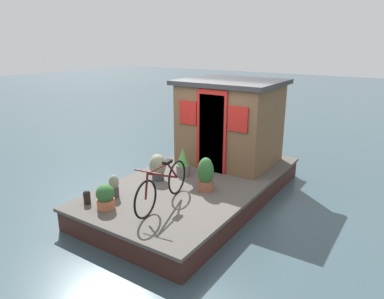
{
  "coord_description": "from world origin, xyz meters",
  "views": [
    {
      "loc": [
        -5.77,
        -3.69,
        3.23
      ],
      "look_at": [
        -0.2,
        0.0,
        1.15
      ],
      "focal_mm": 32.91,
      "sensor_mm": 36.0,
      "label": 1
    }
  ],
  "objects_px": {
    "bicycle": "(162,185)",
    "mooring_bollard": "(87,197)",
    "potted_plant_basil": "(158,167)",
    "potted_plant_succulent": "(183,162)",
    "potted_plant_geranium": "(114,186)",
    "potted_plant_rosemary": "(206,175)",
    "potted_plant_sage": "(105,197)",
    "houseboat_cabin": "(230,121)"
  },
  "relations": [
    {
      "from": "bicycle",
      "to": "mooring_bollard",
      "type": "xyz_separation_m",
      "value": [
        -0.72,
        1.14,
        -0.23
      ]
    },
    {
      "from": "potted_plant_basil",
      "to": "mooring_bollard",
      "type": "relative_size",
      "value": 2.18
    },
    {
      "from": "bicycle",
      "to": "potted_plant_succulent",
      "type": "distance_m",
      "value": 1.46
    },
    {
      "from": "bicycle",
      "to": "potted_plant_geranium",
      "type": "bearing_deg",
      "value": 104.22
    },
    {
      "from": "potted_plant_geranium",
      "to": "bicycle",
      "type": "bearing_deg",
      "value": -75.78
    },
    {
      "from": "bicycle",
      "to": "potted_plant_rosemary",
      "type": "relative_size",
      "value": 2.58
    },
    {
      "from": "bicycle",
      "to": "potted_plant_sage",
      "type": "relative_size",
      "value": 3.92
    },
    {
      "from": "potted_plant_geranium",
      "to": "mooring_bollard",
      "type": "distance_m",
      "value": 0.52
    },
    {
      "from": "houseboat_cabin",
      "to": "potted_plant_geranium",
      "type": "relative_size",
      "value": 5.21
    },
    {
      "from": "houseboat_cabin",
      "to": "potted_plant_sage",
      "type": "height_order",
      "value": "houseboat_cabin"
    },
    {
      "from": "mooring_bollard",
      "to": "houseboat_cabin",
      "type": "bearing_deg",
      "value": -16.22
    },
    {
      "from": "bicycle",
      "to": "potted_plant_sage",
      "type": "xyz_separation_m",
      "value": [
        -0.65,
        0.73,
        -0.15
      ]
    },
    {
      "from": "potted_plant_basil",
      "to": "potted_plant_rosemary",
      "type": "distance_m",
      "value": 1.11
    },
    {
      "from": "bicycle",
      "to": "potted_plant_geranium",
      "type": "height_order",
      "value": "bicycle"
    },
    {
      "from": "bicycle",
      "to": "mooring_bollard",
      "type": "distance_m",
      "value": 1.37
    },
    {
      "from": "potted_plant_sage",
      "to": "houseboat_cabin",
      "type": "bearing_deg",
      "value": -10.02
    },
    {
      "from": "houseboat_cabin",
      "to": "potted_plant_succulent",
      "type": "relative_size",
      "value": 3.66
    },
    {
      "from": "bicycle",
      "to": "mooring_bollard",
      "type": "height_order",
      "value": "bicycle"
    },
    {
      "from": "bicycle",
      "to": "potted_plant_basil",
      "type": "height_order",
      "value": "bicycle"
    },
    {
      "from": "potted_plant_basil",
      "to": "mooring_bollard",
      "type": "xyz_separation_m",
      "value": [
        -1.58,
        0.34,
        -0.15
      ]
    },
    {
      "from": "potted_plant_basil",
      "to": "potted_plant_geranium",
      "type": "relative_size",
      "value": 1.29
    },
    {
      "from": "potted_plant_rosemary",
      "to": "potted_plant_sage",
      "type": "distance_m",
      "value": 1.91
    },
    {
      "from": "potted_plant_succulent",
      "to": "potted_plant_rosemary",
      "type": "bearing_deg",
      "value": -116.61
    },
    {
      "from": "potted_plant_basil",
      "to": "mooring_bollard",
      "type": "height_order",
      "value": "potted_plant_basil"
    },
    {
      "from": "bicycle",
      "to": "potted_plant_geranium",
      "type": "relative_size",
      "value": 3.96
    },
    {
      "from": "bicycle",
      "to": "potted_plant_sage",
      "type": "height_order",
      "value": "bicycle"
    },
    {
      "from": "potted_plant_rosemary",
      "to": "bicycle",
      "type": "bearing_deg",
      "value": 162.48
    },
    {
      "from": "potted_plant_succulent",
      "to": "potted_plant_geranium",
      "type": "bearing_deg",
      "value": 164.91
    },
    {
      "from": "potted_plant_rosemary",
      "to": "mooring_bollard",
      "type": "distance_m",
      "value": 2.21
    },
    {
      "from": "potted_plant_succulent",
      "to": "mooring_bollard",
      "type": "relative_size",
      "value": 2.41
    },
    {
      "from": "houseboat_cabin",
      "to": "potted_plant_rosemary",
      "type": "xyz_separation_m",
      "value": [
        -1.79,
        -0.44,
        -0.66
      ]
    },
    {
      "from": "bicycle",
      "to": "potted_plant_succulent",
      "type": "height_order",
      "value": "bicycle"
    },
    {
      "from": "houseboat_cabin",
      "to": "potted_plant_sage",
      "type": "relative_size",
      "value": 5.15
    },
    {
      "from": "bicycle",
      "to": "potted_plant_rosemary",
      "type": "height_order",
      "value": "bicycle"
    },
    {
      "from": "mooring_bollard",
      "to": "bicycle",
      "type": "bearing_deg",
      "value": -57.86
    },
    {
      "from": "potted_plant_basil",
      "to": "potted_plant_succulent",
      "type": "relative_size",
      "value": 0.9
    },
    {
      "from": "bicycle",
      "to": "potted_plant_succulent",
      "type": "relative_size",
      "value": 2.79
    },
    {
      "from": "potted_plant_succulent",
      "to": "potted_plant_sage",
      "type": "bearing_deg",
      "value": 173.75
    },
    {
      "from": "potted_plant_geranium",
      "to": "potted_plant_succulent",
      "type": "height_order",
      "value": "potted_plant_succulent"
    },
    {
      "from": "houseboat_cabin",
      "to": "mooring_bollard",
      "type": "xyz_separation_m",
      "value": [
        -3.46,
        1.01,
        -0.84
      ]
    },
    {
      "from": "potted_plant_rosemary",
      "to": "potted_plant_succulent",
      "type": "height_order",
      "value": "potted_plant_rosemary"
    },
    {
      "from": "potted_plant_rosemary",
      "to": "potted_plant_sage",
      "type": "xyz_separation_m",
      "value": [
        -1.61,
        1.04,
        -0.1
      ]
    }
  ]
}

